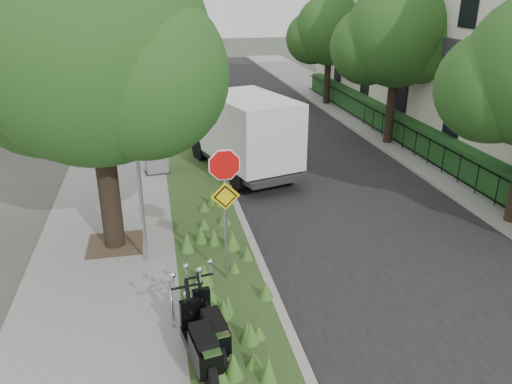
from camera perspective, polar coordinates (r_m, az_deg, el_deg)
ground at (r=11.44m, az=4.25°, el=-11.09°), size 120.00×120.00×0.00m
sidewalk_near at (r=20.20m, az=-15.40°, el=3.54°), size 3.50×60.00×0.12m
verge at (r=20.18m, az=-7.60°, el=4.15°), size 2.00×60.00×0.12m
kerb_near at (r=20.27m, az=-4.78°, el=4.36°), size 0.20×60.00×0.13m
road at (r=20.96m, az=4.79°, el=4.80°), size 7.00×60.00×0.01m
kerb_far at (r=22.16m, az=13.56°, el=5.38°), size 0.20×60.00×0.13m
footpath_far at (r=22.92m, az=17.44°, el=5.52°), size 3.20×60.00×0.12m
street_tree_main at (r=12.18m, az=-18.48°, el=14.22°), size 6.21×5.54×7.66m
bare_post at (r=11.73m, az=-13.14°, el=0.90°), size 0.08×0.08×4.00m
bike_hoop at (r=10.33m, az=-9.64°, el=-12.13°), size 0.06×0.78×0.77m
sign_assembly at (r=10.60m, az=-3.56°, el=0.33°), size 0.94×0.08×3.22m
fence_far at (r=22.30m, az=15.34°, el=6.93°), size 0.04×24.00×1.00m
hedge_far at (r=22.62m, az=16.94°, el=6.97°), size 1.00×24.00×1.10m
terrace_houses at (r=23.96m, az=25.78°, el=15.12°), size 7.40×26.40×8.20m
brick_building at (r=31.95m, az=-24.98°, el=16.64°), size 9.40×10.40×8.30m
far_tree_b at (r=21.59m, az=15.67°, el=16.44°), size 4.83×4.31×6.56m
far_tree_c at (r=28.97m, az=8.28°, el=17.48°), size 4.37×3.89×5.93m
scooter_near at (r=8.96m, az=-6.21°, el=-17.44°), size 0.63×1.96×0.94m
scooter_far at (r=9.33m, az=-5.04°, el=-15.72°), size 0.58×1.85×0.89m
box_truck at (r=17.84m, az=-1.44°, el=7.09°), size 3.50×5.79×2.46m
utility_cabinet at (r=18.13m, az=-11.30°, el=3.81°), size 0.93×0.69×1.14m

